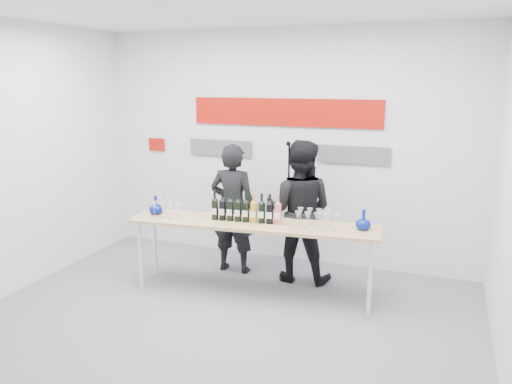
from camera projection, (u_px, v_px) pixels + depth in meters
ground at (221, 322)px, 4.97m from camera, size 5.00×5.00×0.00m
back_wall at (284, 147)px, 6.46m from camera, size 5.00×0.04×3.00m
signage at (280, 124)px, 6.38m from camera, size 3.38×0.02×0.79m
tasting_table at (253, 228)px, 5.48m from camera, size 2.80×0.83×0.83m
wine_bottles at (246, 207)px, 5.46m from camera, size 0.80×0.15×0.33m
decanter_left at (156, 205)px, 5.79m from camera, size 0.16×0.16×0.21m
decanter_right at (363, 220)px, 5.19m from camera, size 0.16×0.16×0.21m
glasses_left at (167, 208)px, 5.69m from camera, size 0.38×0.24×0.18m
glasses_right at (316, 219)px, 5.26m from camera, size 0.48×0.25×0.18m
presenter_left at (233, 209)px, 6.14m from camera, size 0.60×0.40×1.61m
presenter_right at (299, 211)px, 5.87m from camera, size 0.86×0.69×1.69m
mic_stand at (288, 239)px, 5.91m from camera, size 0.20×0.20×1.68m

